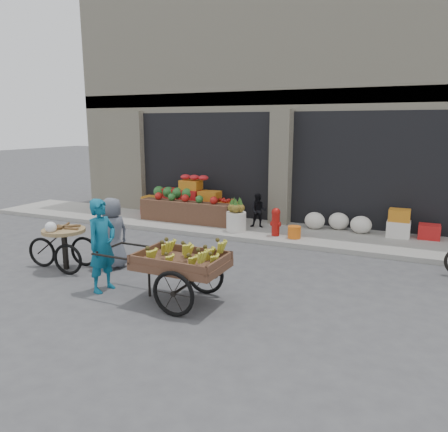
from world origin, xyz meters
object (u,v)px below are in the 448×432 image
at_px(fire_hydrant, 276,221).
at_px(seated_person, 259,211).
at_px(vendor_grey, 113,233).
at_px(vendor_woman, 102,245).
at_px(tricycle_cart, 64,242).
at_px(pineapple_bin, 236,221).
at_px(orange_bucket, 294,232).
at_px(banana_cart, 178,259).

height_order(fire_hydrant, seated_person, seated_person).
relative_size(fire_hydrant, seated_person, 0.76).
xyz_separation_m(fire_hydrant, vendor_grey, (-2.32, -3.45, 0.22)).
distance_m(vendor_woman, vendor_grey, 1.24).
height_order(seated_person, vendor_grey, vendor_grey).
xyz_separation_m(tricycle_cart, vendor_grey, (0.84, 0.48, 0.16)).
bearing_deg(fire_hydrant, vendor_grey, -123.92).
xyz_separation_m(pineapple_bin, vendor_woman, (-0.59, -4.57, 0.45)).
relative_size(vendor_woman, vendor_grey, 1.13).
height_order(orange_bucket, vendor_grey, vendor_grey).
bearing_deg(vendor_woman, vendor_grey, 36.38).
bearing_deg(tricycle_cart, banana_cart, -18.82).
bearing_deg(banana_cart, pineapple_bin, 101.73).
bearing_deg(vendor_woman, fire_hydrant, -14.63).
height_order(fire_hydrant, tricycle_cart, tricycle_cart).
bearing_deg(vendor_woman, tricycle_cart, 73.94).
height_order(fire_hydrant, orange_bucket, fire_hydrant).
relative_size(pineapple_bin, vendor_woman, 0.32).
distance_m(pineapple_bin, tricycle_cart, 4.48).
xyz_separation_m(fire_hydrant, banana_cart, (-0.22, -4.43, 0.24)).
height_order(pineapple_bin, fire_hydrant, fire_hydrant).
relative_size(banana_cart, tricycle_cart, 1.69).
height_order(vendor_woman, tricycle_cart, vendor_woman).
height_order(vendor_woman, vendor_grey, vendor_woman).
bearing_deg(orange_bucket, tricycle_cart, -133.34).
height_order(banana_cart, vendor_grey, vendor_grey).
bearing_deg(fire_hydrant, tricycle_cart, -128.82).
relative_size(fire_hydrant, vendor_woman, 0.43).
distance_m(vendor_woman, tricycle_cart, 1.60).
bearing_deg(banana_cart, orange_bucket, 81.28).
bearing_deg(pineapple_bin, fire_hydrant, -2.60).
bearing_deg(fire_hydrant, vendor_woman, -110.51).
bearing_deg(pineapple_bin, vendor_woman, -97.36).
bearing_deg(banana_cart, vendor_woman, -175.84).
bearing_deg(fire_hydrant, seated_person, 137.12).
bearing_deg(pineapple_bin, orange_bucket, -3.58).
xyz_separation_m(pineapple_bin, banana_cart, (0.88, -4.48, 0.37)).
relative_size(pineapple_bin, orange_bucket, 1.62).
relative_size(seated_person, tricycle_cart, 0.64).
relative_size(orange_bucket, vendor_woman, 0.20).
distance_m(pineapple_bin, vendor_grey, 3.72).
xyz_separation_m(fire_hydrant, seated_person, (-0.70, 0.65, 0.08)).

